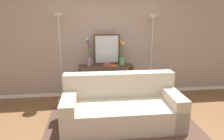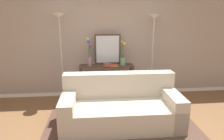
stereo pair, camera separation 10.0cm
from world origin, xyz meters
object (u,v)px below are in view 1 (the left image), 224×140
at_px(fruit_bowl, 107,65).
at_px(book_stack, 113,65).
at_px(wall_mirror, 107,49).
at_px(console_table, 106,76).
at_px(floor_lamp_right, 153,33).
at_px(floor_lamp_left, 59,33).
at_px(vase_tall_flowers, 89,54).
at_px(couch, 121,107).
at_px(book_row_under_console, 92,97).
at_px(vase_short_flowers, 122,56).

distance_m(fruit_bowl, book_stack, 0.14).
xyz_separation_m(wall_mirror, fruit_bowl, (-0.02, -0.22, -0.31)).
relative_size(console_table, wall_mirror, 1.78).
bearing_deg(floor_lamp_right, floor_lamp_left, 180.00).
relative_size(floor_lamp_right, vase_tall_flowers, 3.10).
xyz_separation_m(couch, fruit_bowl, (-0.16, 1.05, 0.54)).
bearing_deg(book_row_under_console, fruit_bowl, -14.44).
distance_m(wall_mirror, vase_tall_flowers, 0.45).
bearing_deg(vase_short_flowers, fruit_bowl, -166.21).
xyz_separation_m(vase_tall_flowers, book_row_under_console, (0.04, 0.03, -1.03)).
relative_size(floor_lamp_left, vase_tall_flowers, 3.13).
relative_size(couch, floor_lamp_left, 1.06).
relative_size(wall_mirror, fruit_bowl, 3.58).
distance_m(couch, floor_lamp_right, 1.87).
relative_size(floor_lamp_right, book_row_under_console, 5.94).
distance_m(wall_mirror, book_stack, 0.41).
bearing_deg(book_stack, couch, -89.21).
distance_m(console_table, book_row_under_console, 0.60).
height_order(wall_mirror, book_row_under_console, wall_mirror).
xyz_separation_m(console_table, floor_lamp_left, (-0.99, -0.02, 0.99)).
xyz_separation_m(console_table, book_stack, (0.16, -0.10, 0.28)).
bearing_deg(console_table, wall_mirror, 73.31).
bearing_deg(book_row_under_console, vase_short_flowers, -0.29).
xyz_separation_m(couch, floor_lamp_right, (0.88, 1.12, 1.22)).
bearing_deg(vase_short_flowers, book_stack, -155.88).
xyz_separation_m(console_table, vase_short_flowers, (0.37, -0.00, 0.47)).
relative_size(couch, book_stack, 10.97).
xyz_separation_m(floor_lamp_right, book_stack, (-0.89, -0.08, -0.69)).
relative_size(floor_lamp_left, vase_short_flowers, 3.54).
xyz_separation_m(wall_mirror, book_row_under_console, (-0.37, -0.13, -1.11)).
relative_size(couch, vase_short_flowers, 3.74).
bearing_deg(console_table, vase_tall_flowers, -176.09).
relative_size(floor_lamp_left, book_row_under_console, 6.01).
relative_size(couch, book_row_under_console, 6.34).
bearing_deg(wall_mirror, vase_short_flowers, -21.64).
height_order(couch, wall_mirror, wall_mirror).
xyz_separation_m(console_table, floor_lamp_right, (1.05, -0.02, 0.97)).
bearing_deg(vase_short_flowers, console_table, 179.45).
height_order(couch, vase_tall_flowers, vase_tall_flowers).
relative_size(wall_mirror, book_row_under_console, 2.10).
height_order(wall_mirror, vase_tall_flowers, wall_mirror).
distance_m(fruit_bowl, book_row_under_console, 0.87).
distance_m(couch, book_row_under_console, 1.28).
relative_size(floor_lamp_right, fruit_bowl, 10.14).
bearing_deg(floor_lamp_right, book_stack, -175.06).
height_order(couch, book_row_under_console, couch).
bearing_deg(floor_lamp_left, book_row_under_console, 1.93).
distance_m(wall_mirror, vase_short_flowers, 0.38).
height_order(console_table, floor_lamp_right, floor_lamp_right).
bearing_deg(floor_lamp_left, floor_lamp_right, 0.00).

